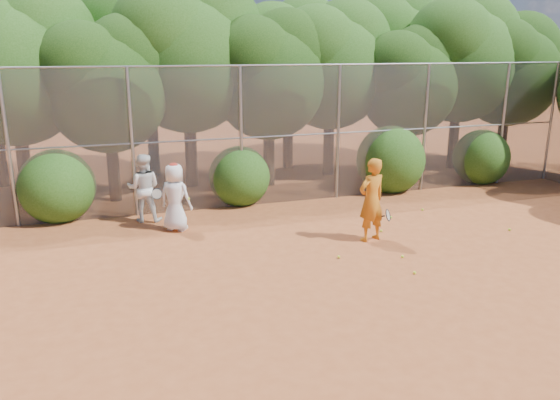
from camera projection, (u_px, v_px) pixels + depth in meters
name	position (u px, v px, depth m)	size (l,w,h in m)	color
ground	(367.00, 281.00, 10.81)	(80.00, 80.00, 0.00)	#9F4C24
fence_back	(271.00, 135.00, 15.70)	(20.05, 0.09, 4.03)	gray
tree_1	(13.00, 59.00, 15.39)	(4.64, 4.03, 6.35)	black
tree_2	(108.00, 80.00, 15.66)	(3.99, 3.47, 5.47)	black
tree_3	(188.00, 50.00, 17.12)	(4.89, 4.26, 6.70)	black
tree_4	(270.00, 71.00, 17.49)	(4.19, 3.64, 5.73)	black
tree_5	(332.00, 60.00, 18.91)	(4.51, 3.92, 6.17)	black
tree_6	(409.00, 78.00, 18.90)	(3.86, 3.36, 5.29)	black
tree_7	(462.00, 53.00, 20.00)	(4.77, 4.14, 6.53)	black
tree_8	(510.00, 66.00, 20.45)	(4.25, 3.70, 5.82)	black
tree_10	(149.00, 43.00, 18.77)	(5.15, 4.48, 7.06)	black
tree_11	(289.00, 56.00, 20.04)	(4.64, 4.03, 6.35)	black
tree_12	(390.00, 47.00, 21.86)	(5.02, 4.37, 6.88)	black
bush_0	(57.00, 183.00, 14.48)	(2.00, 2.00, 2.00)	#214B12
bush_1	(239.00, 174.00, 16.02)	(1.80, 1.80, 1.80)	#214B12
bush_2	(391.00, 157.00, 17.48)	(2.20, 2.20, 2.20)	#214B12
bush_3	(481.00, 155.00, 18.58)	(1.90, 1.90, 1.90)	#214B12
player_yellow	(372.00, 200.00, 12.86)	(0.91, 0.68, 2.00)	#C97117
player_teen	(175.00, 197.00, 13.63)	(1.00, 0.94, 1.74)	white
player_white	(144.00, 188.00, 14.34)	(1.03, 0.90, 1.81)	white
ball_0	(402.00, 257.00, 11.99)	(0.07, 0.07, 0.07)	#D1EF2B
ball_1	(381.00, 231.00, 13.68)	(0.07, 0.07, 0.07)	#D1EF2B
ball_2	(415.00, 273.00, 11.13)	(0.07, 0.07, 0.07)	#D1EF2B
ball_3	(510.00, 230.00, 13.77)	(0.07, 0.07, 0.07)	#D1EF2B
ball_4	(339.00, 257.00, 11.97)	(0.07, 0.07, 0.07)	#D1EF2B
ball_5	(422.00, 210.00, 15.47)	(0.07, 0.07, 0.07)	#D1EF2B
ball_6	(391.00, 217.00, 14.78)	(0.07, 0.07, 0.07)	#D1EF2B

